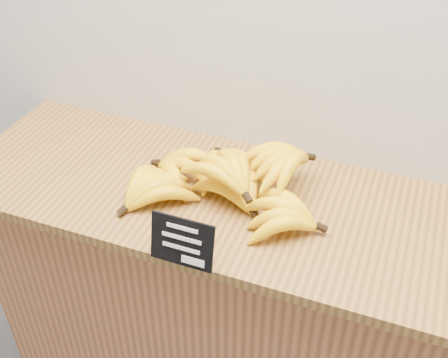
% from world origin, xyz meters
% --- Properties ---
extents(counter, '(1.34, 0.50, 0.90)m').
position_xyz_m(counter, '(0.05, 2.75, 0.45)').
color(counter, '#AA6436').
rests_on(counter, ground).
extents(counter_top, '(1.52, 0.54, 0.03)m').
position_xyz_m(counter_top, '(0.05, 2.75, 0.92)').
color(counter_top, olive).
rests_on(counter_top, counter).
extents(chalkboard_sign, '(0.15, 0.03, 0.12)m').
position_xyz_m(chalkboard_sign, '(0.03, 2.49, 0.99)').
color(chalkboard_sign, black).
rests_on(chalkboard_sign, counter_top).
extents(banana_pile, '(0.57, 0.38, 0.13)m').
position_xyz_m(banana_pile, '(0.03, 2.75, 0.98)').
color(banana_pile, yellow).
rests_on(banana_pile, counter_top).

